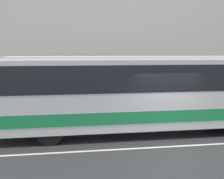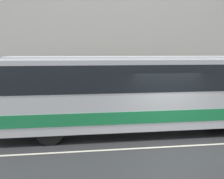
# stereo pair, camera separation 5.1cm
# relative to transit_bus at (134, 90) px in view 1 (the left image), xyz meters

# --- Properties ---
(ground_plane) EXTENTS (60.00, 60.00, 0.00)m
(ground_plane) POSITION_rel_transit_bus_xyz_m (0.95, -2.04, -1.75)
(ground_plane) COLOR #2D2D30
(sidewalk) EXTENTS (60.00, 2.97, 0.16)m
(sidewalk) POSITION_rel_transit_bus_xyz_m (0.95, 3.45, -1.67)
(sidewalk) COLOR #A09E99
(sidewalk) RESTS_ON ground_plane
(building_facade) EXTENTS (60.00, 0.35, 9.19)m
(building_facade) POSITION_rel_transit_bus_xyz_m (0.95, 5.07, 2.68)
(building_facade) COLOR silver
(building_facade) RESTS_ON ground_plane
(lane_stripe) EXTENTS (54.00, 0.14, 0.01)m
(lane_stripe) POSITION_rel_transit_bus_xyz_m (0.95, -2.04, -1.75)
(lane_stripe) COLOR beige
(lane_stripe) RESTS_ON ground_plane
(transit_bus) EXTENTS (11.44, 2.52, 3.11)m
(transit_bus) POSITION_rel_transit_bus_xyz_m (0.00, 0.00, 0.00)
(transit_bus) COLOR silver
(transit_bus) RESTS_ON ground_plane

